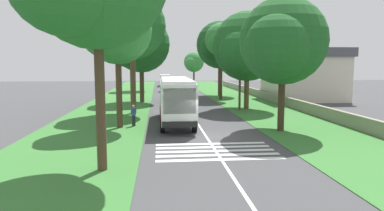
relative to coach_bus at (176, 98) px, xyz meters
name	(u,v)px	position (x,y,z in m)	size (l,w,h in m)	color
ground	(206,136)	(-5.43, -1.80, -2.15)	(160.00, 160.00, 0.00)	#424244
grass_verge_left	(113,109)	(9.57, 6.40, -2.13)	(120.00, 8.00, 0.04)	#387533
grass_verge_right	(260,107)	(9.57, -10.00, -2.13)	(120.00, 8.00, 0.04)	#387533
centre_line	(188,108)	(9.57, -1.80, -2.14)	(110.00, 0.16, 0.01)	silver
coach_bus	(176,98)	(0.00, 0.00, 0.00)	(11.16, 2.62, 3.73)	white
zebra_crossing	(216,151)	(-9.55, -1.80, -2.14)	(4.05, 6.80, 0.01)	silver
trailing_car_0	(170,95)	(19.01, -0.20, -1.48)	(4.30, 1.78, 1.43)	#B7A893
trailing_car_1	(190,91)	(26.14, -3.52, -1.48)	(4.30, 1.78, 1.43)	silver
trailing_car_2	(165,88)	(33.37, 0.22, -1.48)	(4.30, 1.78, 1.43)	gold
trailing_car_3	(184,86)	(39.85, -3.54, -1.48)	(4.30, 1.78, 1.43)	gray
trailing_minibus_0	(165,79)	(49.91, -0.04, -0.60)	(6.00, 2.14, 2.53)	silver
roadside_tree_left_0	(141,44)	(36.71, 4.50, 6.37)	(7.22, 6.05, 11.67)	brown
roadside_tree_left_1	(116,32)	(-1.70, 4.56, 5.14)	(6.14, 5.14, 9.98)	#4C3826
roadside_tree_left_2	(139,46)	(16.12, 3.78, 5.08)	(8.70, 7.23, 11.01)	#4C3826
roadside_tree_left_3	(129,28)	(6.02, 4.15, 6.27)	(7.86, 6.63, 11.88)	brown
roadside_tree_right_0	(219,46)	(24.56, -7.83, 5.51)	(8.31, 7.24, 11.41)	#4C3826
roadside_tree_right_1	(193,63)	(57.10, -7.14, 3.10)	(6.12, 4.91, 7.82)	#4C3826
roadside_tree_right_2	(220,41)	(18.65, -7.03, 5.94)	(5.20, 4.50, 10.44)	#3D2D1E
roadside_tree_right_3	(245,48)	(8.32, -7.91, 4.45)	(8.82, 7.41, 10.46)	brown
roadside_tree_right_4	(280,44)	(-4.07, -7.33, 4.20)	(7.90, 6.31, 9.65)	#3D2D1E
utility_pole	(240,68)	(7.47, -7.16, 2.38)	(0.24, 1.40, 8.67)	#473828
roadside_wall	(274,98)	(14.57, -13.40, -1.56)	(70.00, 0.40, 1.08)	gray
roadside_building	(303,74)	(17.80, -18.48, 1.41)	(9.94, 9.81, 6.99)	beige
pedestrian	(134,115)	(-1.23, 3.39, -1.24)	(0.34, 0.34, 1.69)	#26262D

